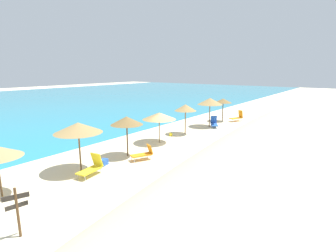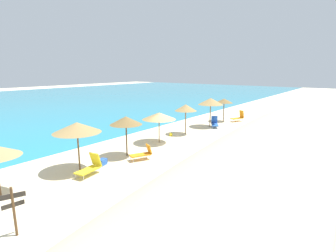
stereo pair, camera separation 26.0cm
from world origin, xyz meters
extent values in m
plane|color=beige|center=(0.00, 0.00, 0.00)|extent=(160.00, 160.00, 0.00)
ellipsoid|color=beige|center=(-0.99, -7.52, 1.10)|extent=(51.05, 10.70, 2.21)
cylinder|color=brown|center=(-7.40, 1.34, 1.20)|extent=(0.09, 0.09, 2.41)
cone|color=#9E7F4C|center=(-7.40, 1.34, 2.55)|extent=(2.69, 2.69, 0.59)
cylinder|color=brown|center=(-3.88, 1.05, 1.16)|extent=(0.09, 0.09, 2.32)
cone|color=olive|center=(-3.88, 1.05, 2.45)|extent=(2.15, 2.15, 0.56)
cylinder|color=brown|center=(0.05, 1.40, 1.02)|extent=(0.07, 0.07, 2.04)
cone|color=#9E7F4C|center=(0.05, 1.40, 2.17)|extent=(2.67, 2.67, 0.55)
cylinder|color=brown|center=(3.74, 1.29, 1.14)|extent=(0.10, 0.10, 2.28)
cone|color=#9E7F4C|center=(3.74, 1.29, 2.42)|extent=(1.97, 1.97, 0.59)
cylinder|color=brown|center=(7.91, 1.01, 1.21)|extent=(0.10, 0.10, 2.43)
cone|color=#9E7F4C|center=(7.91, 1.01, 2.61)|extent=(2.53, 2.53, 0.67)
cylinder|color=brown|center=(11.41, 1.16, 1.12)|extent=(0.10, 0.10, 2.25)
cone|color=olive|center=(11.41, 1.16, 2.34)|extent=(1.91, 1.91, 0.48)
cube|color=orange|center=(-3.99, -0.27, 0.35)|extent=(1.45, 1.11, 0.07)
cube|color=orange|center=(-3.43, -0.54, 0.67)|extent=(0.46, 0.63, 0.62)
cylinder|color=silver|center=(-4.39, 0.21, 0.16)|extent=(0.04, 0.04, 0.32)
cylinder|color=silver|center=(-4.61, -0.24, 0.16)|extent=(0.04, 0.04, 0.32)
cylinder|color=silver|center=(-3.37, -0.29, 0.16)|extent=(0.04, 0.04, 0.32)
cylinder|color=silver|center=(-3.59, -0.74, 0.16)|extent=(0.04, 0.04, 0.32)
cube|color=blue|center=(7.85, 0.42, 0.28)|extent=(1.60, 1.33, 0.07)
cube|color=blue|center=(8.45, 0.79, 0.68)|extent=(0.49, 0.63, 0.79)
cylinder|color=silver|center=(7.17, 0.31, 0.12)|extent=(0.04, 0.04, 0.25)
cylinder|color=silver|center=(7.45, -0.15, 0.12)|extent=(0.04, 0.04, 0.25)
cylinder|color=silver|center=(8.25, 0.98, 0.12)|extent=(0.04, 0.04, 0.25)
cylinder|color=silver|center=(8.53, 0.52, 0.12)|extent=(0.04, 0.04, 0.25)
cube|color=yellow|center=(-7.64, 0.29, 0.32)|extent=(1.49, 0.88, 0.07)
cube|color=yellow|center=(-6.98, 0.40, 0.74)|extent=(0.42, 0.70, 0.83)
cylinder|color=silver|center=(-8.27, 0.47, 0.14)|extent=(0.04, 0.04, 0.29)
cylinder|color=silver|center=(-8.18, -0.08, 0.14)|extent=(0.04, 0.04, 0.29)
cylinder|color=silver|center=(-7.09, 0.66, 0.14)|extent=(0.04, 0.04, 0.29)
cylinder|color=silver|center=(-7.00, 0.11, 0.14)|extent=(0.04, 0.04, 0.29)
cube|color=orange|center=(12.17, -0.12, 0.36)|extent=(1.61, 1.14, 0.07)
cube|color=orange|center=(12.82, -0.41, 0.79)|extent=(0.43, 0.62, 0.86)
cylinder|color=silver|center=(11.69, 0.36, 0.16)|extent=(0.04, 0.04, 0.32)
cylinder|color=silver|center=(11.49, -0.10, 0.16)|extent=(0.04, 0.04, 0.32)
cylinder|color=silver|center=(12.86, -0.15, 0.16)|extent=(0.04, 0.04, 0.32)
cylinder|color=silver|center=(12.65, -0.61, 0.16)|extent=(0.04, 0.04, 0.32)
cylinder|color=brown|center=(-12.47, -2.19, 0.92)|extent=(0.09, 0.09, 1.83)
cube|color=#332D28|center=(-12.47, -2.19, 1.50)|extent=(0.80, 0.34, 0.18)
cube|color=#332D28|center=(-12.47, -2.19, 1.17)|extent=(0.72, 0.16, 0.16)
sphere|color=yellow|center=(2.32, 1.88, 0.16)|extent=(0.32, 0.32, 0.32)
cube|color=blue|center=(-6.04, 0.99, 0.19)|extent=(0.60, 0.49, 0.37)
camera|label=1|loc=(-16.09, -11.25, 5.74)|focal=28.24mm
camera|label=2|loc=(-15.94, -11.46, 5.74)|focal=28.24mm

